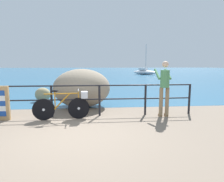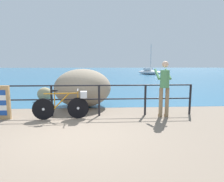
# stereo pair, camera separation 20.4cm
# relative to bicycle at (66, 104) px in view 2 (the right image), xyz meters

# --- Properties ---
(ground_plane) EXTENTS (120.00, 120.00, 0.10)m
(ground_plane) POSITION_rel_bicycle_xyz_m (0.26, 18.63, -0.51)
(ground_plane) COLOR #756656
(sea_surface) EXTENTS (120.00, 90.00, 0.01)m
(sea_surface) POSITION_rel_bicycle_xyz_m (0.26, 46.47, -0.46)
(sea_surface) COLOR #285B7F
(sea_surface) RESTS_ON ground_plane
(promenade_railing) EXTENTS (7.71, 0.07, 1.02)m
(promenade_railing) POSITION_rel_bicycle_xyz_m (0.26, 0.34, 0.18)
(promenade_railing) COLOR black
(promenade_railing) RESTS_ON ground_plane
(bicycle) EXTENTS (1.70, 0.48, 0.92)m
(bicycle) POSITION_rel_bicycle_xyz_m (0.00, 0.00, 0.00)
(bicycle) COLOR black
(bicycle) RESTS_ON ground_plane
(person_at_railing) EXTENTS (0.45, 0.64, 1.78)m
(person_at_railing) POSITION_rel_bicycle_xyz_m (3.08, 0.06, 0.53)
(person_at_railing) COLOR #8C7251
(person_at_railing) RESTS_ON ground_plane
(breakwater_boulder_main) EXTENTS (2.22, 1.95, 1.50)m
(breakwater_boulder_main) POSITION_rel_bicycle_xyz_m (0.36, 1.75, 0.29)
(breakwater_boulder_main) COLOR gray
(breakwater_boulder_main) RESTS_ON ground
(breakwater_boulder_left) EXTENTS (0.69, 0.56, 0.63)m
(breakwater_boulder_left) POSITION_rel_bicycle_xyz_m (-1.50, 3.06, -0.15)
(breakwater_boulder_left) COLOR #9C8E66
(breakwater_boulder_left) RESTS_ON ground
(sailboat) EXTENTS (3.91, 4.14, 4.90)m
(sailboat) POSITION_rel_bicycle_xyz_m (9.12, 25.74, -0.04)
(sailboat) COLOR white
(sailboat) RESTS_ON sea_surface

